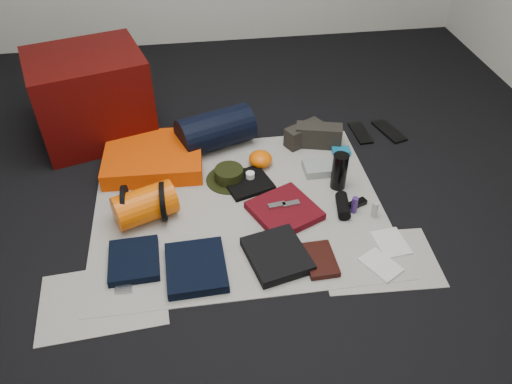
{
  "coord_description": "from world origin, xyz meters",
  "views": [
    {
      "loc": [
        -0.2,
        -2.07,
        1.89
      ],
      "look_at": [
        0.1,
        -0.0,
        0.1
      ],
      "focal_mm": 35.0,
      "sensor_mm": 36.0,
      "label": 1
    }
  ],
  "objects": [
    {
      "name": "energy_bar_a",
      "position": [
        0.2,
        -0.08,
        0.06
      ],
      "size": [
        0.1,
        0.05,
        0.01
      ],
      "primitive_type": "cube",
      "rotation": [
        0.0,
        0.0,
        0.14
      ],
      "color": "#ABABB0",
      "rests_on": "red_shirt"
    },
    {
      "name": "trousers_navy_a",
      "position": [
        -0.56,
        -0.35,
        0.03
      ],
      "size": [
        0.26,
        0.29,
        0.04
      ],
      "primitive_type": "cube",
      "rotation": [
        0.0,
        0.0,
        0.04
      ],
      "color": "black",
      "rests_on": "newspaper_mat"
    },
    {
      "name": "water_bottle",
      "position": [
        0.6,
        0.09,
        0.12
      ],
      "size": [
        0.11,
        0.11,
        0.23
      ],
      "primitive_type": "cylinder",
      "rotation": [
        0.0,
        0.0,
        0.19
      ],
      "color": "black",
      "rests_on": "newspaper_mat"
    },
    {
      "name": "red_cabinet",
      "position": [
        -0.84,
        0.86,
        0.28
      ],
      "size": [
        0.82,
        0.74,
        0.57
      ],
      "primitive_type": "cube",
      "rotation": [
        0.0,
        0.0,
        0.28
      ],
      "color": "#460605",
      "rests_on": "floor"
    },
    {
      "name": "sleeping_pad",
      "position": [
        -0.47,
        0.46,
        0.06
      ],
      "size": [
        0.61,
        0.5,
        0.11
      ],
      "primitive_type": "cube",
      "rotation": [
        0.0,
        0.0,
        -0.04
      ],
      "color": "#EF4502",
      "rests_on": "newspaper_mat"
    },
    {
      "name": "compact_camera",
      "position": [
        0.52,
        0.26,
        0.02
      ],
      "size": [
        0.1,
        0.07,
        0.04
      ],
      "primitive_type": "cube",
      "rotation": [
        0.0,
        0.0,
        0.24
      ],
      "color": "#ABABB0",
      "rests_on": "newspaper_mat"
    },
    {
      "name": "hiking_boot_right",
      "position": [
        0.58,
        0.52,
        0.08
      ],
      "size": [
        0.31,
        0.18,
        0.15
      ],
      "primitive_type": "cube",
      "rotation": [
        0.0,
        0.0,
        -0.25
      ],
      "color": "#2A2721",
      "rests_on": "newspaper_mat"
    },
    {
      "name": "key_cluster",
      "position": [
        -0.61,
        -0.49,
        0.01
      ],
      "size": [
        0.08,
        0.08,
        0.01
      ],
      "primitive_type": "cube",
      "rotation": [
        0.0,
        0.0,
        -0.06
      ],
      "color": "#ABABB0",
      "rests_on": "newspaper_mat"
    },
    {
      "name": "black_tshirt",
      "position": [
        0.08,
        0.18,
        0.02
      ],
      "size": [
        0.32,
        0.31,
        0.03
      ],
      "primitive_type": "cube",
      "rotation": [
        0.0,
        0.0,
        0.31
      ],
      "color": "black",
      "rests_on": "newspaper_mat"
    },
    {
      "name": "tape_roll",
      "position": [
        0.1,
        0.21,
        0.05
      ],
      "size": [
        0.05,
        0.05,
        0.04
      ],
      "primitive_type": "cylinder",
      "color": "white",
      "rests_on": "black_tshirt"
    },
    {
      "name": "paperback_book",
      "position": [
        0.35,
        -0.47,
        0.02
      ],
      "size": [
        0.15,
        0.23,
        0.03
      ],
      "primitive_type": "cube",
      "rotation": [
        0.0,
        0.0,
        0.03
      ],
      "color": "black",
      "rests_on": "newspaper_mat"
    },
    {
      "name": "sunglasses",
      "position": [
        0.66,
        -0.09,
        0.02
      ],
      "size": [
        0.12,
        0.08,
        0.03
      ],
      "primitive_type": "cube",
      "rotation": [
        0.0,
        0.0,
        0.37
      ],
      "color": "black",
      "rests_on": "newspaper_mat"
    },
    {
      "name": "sack_strap_right",
      "position": [
        -0.41,
        -0.02,
        0.11
      ],
      "size": [
        0.03,
        0.22,
        0.22
      ],
      "primitive_type": "cylinder",
      "rotation": [
        0.0,
        1.57,
        0.0
      ],
      "color": "black",
      "rests_on": "newspaper_mat"
    },
    {
      "name": "flip_flop_left",
      "position": [
        0.9,
        0.61,
        0.01
      ],
      "size": [
        0.11,
        0.26,
        0.01
      ],
      "primitive_type": "cube",
      "rotation": [
        0.0,
        0.0,
        0.05
      ],
      "color": "black",
      "rests_on": "floor"
    },
    {
      "name": "speaker",
      "position": [
        0.57,
        -0.12,
        0.04
      ],
      "size": [
        0.1,
        0.19,
        0.07
      ],
      "primitive_type": "cylinder",
      "rotation": [
        1.57,
        0.0,
        -0.16
      ],
      "color": "black",
      "rests_on": "newspaper_mat"
    },
    {
      "name": "hiking_boot_left",
      "position": [
        0.49,
        0.56,
        0.07
      ],
      "size": [
        0.28,
        0.21,
        0.13
      ],
      "primitive_type": "cube",
      "rotation": [
        0.0,
        0.0,
        0.49
      ],
      "color": "#2A2721",
      "rests_on": "newspaper_mat"
    },
    {
      "name": "newspaper_sheet_front_left",
      "position": [
        -0.7,
        -0.55,
        0.0
      ],
      "size": [
        0.61,
        0.44,
        0.0
      ],
      "primitive_type": "cube",
      "rotation": [
        0.0,
        0.0,
        0.07
      ],
      "color": "beige",
      "rests_on": "floor"
    },
    {
      "name": "cyan_case",
      "position": [
        0.71,
        0.4,
        0.02
      ],
      "size": [
        0.12,
        0.08,
        0.04
      ],
      "primitive_type": "cube",
      "rotation": [
        0.0,
        0.0,
        -0.1
      ],
      "color": "#0F6897",
      "rests_on": "newspaper_mat"
    },
    {
      "name": "boonie_brim",
      "position": [
        -0.03,
        0.24,
        0.01
      ],
      "size": [
        0.29,
        0.29,
        0.01
      ],
      "primitive_type": "cylinder",
      "rotation": [
        0.0,
        0.0,
        -0.07
      ],
      "color": "black",
      "rests_on": "newspaper_mat"
    },
    {
      "name": "orange_stuff_sack",
      "position": [
        0.18,
        0.36,
        0.05
      ],
      "size": [
        0.15,
        0.15,
        0.09
      ],
      "primitive_type": "ellipsoid",
      "rotation": [
        0.0,
        0.0,
        -0.01
      ],
      "color": "#F25C04",
      "rests_on": "newspaper_mat"
    },
    {
      "name": "map_printout",
      "position": [
        0.75,
        -0.4,
        0.01
      ],
      "size": [
        0.17,
        0.21,
        0.01
      ],
      "primitive_type": "cube",
      "rotation": [
        0.0,
        0.0,
        0.1
      ],
      "color": "silver",
      "rests_on": "newspaper_mat"
    },
    {
      "name": "newspaper_mat",
      "position": [
        0.0,
        0.0,
        0.0
      ],
      "size": [
        1.6,
        1.3,
        0.01
      ],
      "primitive_type": "cube",
      "color": "beige",
      "rests_on": "floor"
    },
    {
      "name": "toiletry_purple",
      "position": [
        0.63,
        -0.14,
        0.06
      ],
      "size": [
        0.04,
        0.04,
        0.1
      ],
      "primitive_type": "cylinder",
      "rotation": [
        0.0,
        0.0,
        -0.15
      ],
      "color": "#3A2067",
      "rests_on": "newspaper_mat"
    },
    {
      "name": "newspaper_sheet_front_right",
      "position": [
        0.65,
        -0.5,
        0.0
      ],
      "size": [
        0.6,
        0.43,
        0.0
      ],
      "primitive_type": "cube",
      "rotation": [
        0.0,
        0.0,
        -0.05
      ],
      "color": "beige",
      "rests_on": "floor"
    },
    {
      "name": "navy_duffel",
      "position": [
        -0.07,
        0.6,
        0.13
      ],
      "size": [
        0.53,
        0.39,
        0.25
      ],
      "primitive_type": "cylinder",
      "rotation": [
        0.0,
        1.57,
        0.34
      ],
      "color": "black",
      "rests_on": "newspaper_mat"
    },
    {
      "name": "trousers_charcoal",
      "position": [
        0.14,
        -0.42,
        0.03
      ],
      "size": [
        0.35,
        0.38,
        0.05
      ],
      "primitive_type": "cube",
      "rotation": [
        0.0,
        0.0,
        0.24
      ],
      "color": "black",
      "rests_on": "newspaper_mat"
    },
    {
      "name": "floor",
      "position": [
        0.0,
        0.0,
        -0.01
      ],
      "size": [
        4.5,
        4.5,
        0.02
      ],
      "primitive_type": "cube",
      "color": "black",
      "rests_on": "ground"
    },
    {
      "name": "sack_strap_left",
      "position": [
        -0.61,
        -0.02,
        0.11
      ],
      "size": [
        0.02,
        0.22,
        0.22
      ],
      "primitive_type": "cylinder",
      "rotation": [
        0.0,
        1.57,
        0.0
      ],
      "color": "black",
      "rests_on": "newspaper_mat"
    },
    {
      "name": "toiletry_clear",
      "position": [
        0.72,
        -0.19,
        0.05
      ],
      "size": [
        0.04,
        0.04,
        0.1
      ],
      "primitive_type": "cylinder",
      "rotation": [
        0.0,
        0.0,
        0.13
      ],
      "color": "#A2A6A1",
      "rests_on": "newspaper_mat"
    },
    {
      "name": "trousers_navy_b",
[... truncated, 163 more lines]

